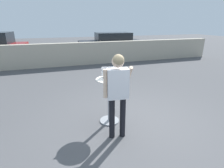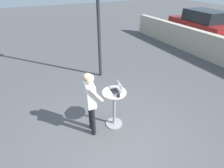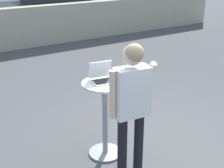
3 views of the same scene
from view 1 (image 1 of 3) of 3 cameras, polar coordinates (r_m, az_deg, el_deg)
The scene contains 7 objects.
ground_plane at distance 4.03m, azimuth 7.88°, elevation -13.15°, with size 50.00×50.00×0.00m, color #4C4C4F.
pavement_kerb at distance 9.58m, azimuth -8.67°, elevation 9.82°, with size 15.58×0.35×1.17m.
cafe_table at distance 3.86m, azimuth -0.89°, elevation -4.24°, with size 0.58×0.58×1.03m.
laptop at distance 3.75m, azimuth -1.09°, elevation 2.72°, with size 0.33×0.31×0.24m.
coffee_mug at distance 3.75m, azimuth 2.36°, elevation 2.60°, with size 0.12×0.09×0.09m.
standing_person at distance 3.16m, azimuth 1.85°, elevation -1.15°, with size 0.55×0.34×1.66m.
parked_car_near_street at distance 11.90m, azimuth -0.37°, elevation 12.92°, with size 4.16×1.89×1.53m.
Camera 1 is at (-1.56, -3.02, 2.16)m, focal length 28.00 mm.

